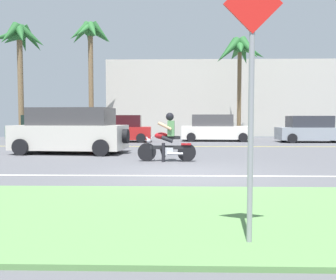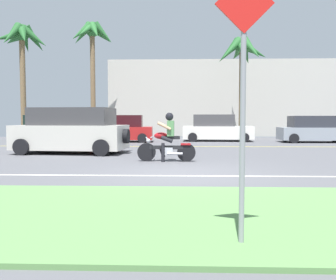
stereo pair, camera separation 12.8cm
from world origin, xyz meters
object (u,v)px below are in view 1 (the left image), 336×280
(suv_nearby, at_px, (71,131))
(street_sign, at_px, (252,85))
(parked_car_1, at_px, (119,130))
(motorcyclist, at_px, (167,141))
(palm_tree_1, at_px, (90,40))
(palm_tree_0, at_px, (240,54))
(palm_tree_2, at_px, (20,43))
(parked_car_3, at_px, (312,130))
(parked_car_0, at_px, (40,129))
(parked_car_2, at_px, (215,129))

(suv_nearby, bearing_deg, street_sign, -64.02)
(parked_car_1, bearing_deg, motorcyclist, -71.81)
(motorcyclist, xyz_separation_m, palm_tree_1, (-5.88, 13.74, 6.31))
(palm_tree_0, bearing_deg, suv_nearby, -129.14)
(motorcyclist, bearing_deg, palm_tree_2, 128.47)
(motorcyclist, bearing_deg, parked_car_3, 49.23)
(parked_car_3, xyz_separation_m, street_sign, (-7.35, -17.60, 1.02))
(parked_car_0, xyz_separation_m, street_sign, (9.58, -18.64, 1.00))
(street_sign, bearing_deg, parked_car_3, 67.33)
(parked_car_0, xyz_separation_m, parked_car_1, (5.24, -1.03, -0.01))
(palm_tree_2, bearing_deg, suv_nearby, -57.87)
(parked_car_3, height_order, palm_tree_1, palm_tree_1)
(motorcyclist, xyz_separation_m, palm_tree_0, (4.68, 13.37, 5.27))
(parked_car_1, distance_m, parked_car_2, 6.06)
(parked_car_2, xyz_separation_m, parked_car_3, (5.72, -1.05, -0.04))
(palm_tree_0, bearing_deg, parked_car_0, -169.18)
(street_sign, bearing_deg, parked_car_0, 117.20)
(motorcyclist, bearing_deg, parked_car_0, 127.98)
(suv_nearby, xyz_separation_m, palm_tree_1, (-1.88, 11.04, 6.09))
(parked_car_0, xyz_separation_m, parked_car_2, (11.21, 0.01, 0.01))
(motorcyclist, height_order, palm_tree_2, palm_tree_2)
(parked_car_2, height_order, parked_car_3, parked_car_2)
(palm_tree_2, bearing_deg, parked_car_2, -12.24)
(parked_car_2, relative_size, street_sign, 1.52)
(palm_tree_1, bearing_deg, suv_nearby, -80.33)
(parked_car_2, bearing_deg, parked_car_0, -179.94)
(motorcyclist, xyz_separation_m, palm_tree_2, (-11.00, 13.85, 6.20))
(motorcyclist, bearing_deg, palm_tree_0, 70.69)
(suv_nearby, distance_m, palm_tree_1, 12.75)
(motorcyclist, relative_size, palm_tree_1, 0.23)
(parked_car_2, bearing_deg, parked_car_1, -170.11)
(palm_tree_2, distance_m, street_sign, 25.32)
(motorcyclist, xyz_separation_m, parked_car_3, (8.46, 9.81, 0.06))
(parked_car_3, distance_m, palm_tree_1, 16.13)
(street_sign, bearing_deg, motorcyclist, 98.10)
(palm_tree_0, bearing_deg, palm_tree_2, 178.25)
(parked_car_1, height_order, palm_tree_2, palm_tree_2)
(parked_car_0, distance_m, palm_tree_0, 14.36)
(motorcyclist, bearing_deg, palm_tree_1, 113.18)
(parked_car_1, xyz_separation_m, palm_tree_1, (-2.65, 3.91, 6.23))
(parked_car_3, bearing_deg, parked_car_0, 176.49)
(parked_car_2, bearing_deg, motorcyclist, -104.14)
(motorcyclist, relative_size, suv_nearby, 0.41)
(parked_car_0, height_order, palm_tree_1, palm_tree_1)
(motorcyclist, distance_m, parked_car_3, 12.96)
(motorcyclist, relative_size, parked_car_1, 0.46)
(suv_nearby, bearing_deg, parked_car_0, 118.74)
(palm_tree_1, bearing_deg, parked_car_0, -131.95)
(palm_tree_1, bearing_deg, street_sign, -72.01)
(palm_tree_0, relative_size, palm_tree_1, 0.85)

